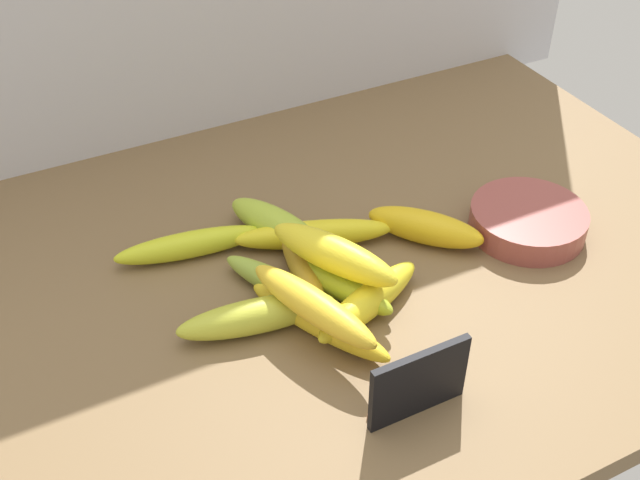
{
  "coord_description": "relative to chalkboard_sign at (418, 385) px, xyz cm",
  "views": [
    {
      "loc": [
        -36.51,
        -65.74,
        67.05
      ],
      "look_at": [
        -3.23,
        -0.39,
        8.0
      ],
      "focal_mm": 44.3,
      "sensor_mm": 36.0,
      "label": 1
    }
  ],
  "objects": [
    {
      "name": "counter_top",
      "position": [
        4.31,
        23.98,
        -5.36
      ],
      "size": [
        110.0,
        76.0,
        3.0
      ],
      "primitive_type": "cube",
      "color": "brown",
      "rests_on": "ground"
    },
    {
      "name": "chalkboard_sign",
      "position": [
        0.0,
        0.0,
        0.0
      ],
      "size": [
        11.0,
        1.8,
        8.4
      ],
      "color": "black",
      "rests_on": "counter_top"
    },
    {
      "name": "fruit_bowl",
      "position": [
        28.88,
        18.55,
        -2.13
      ],
      "size": [
        15.11,
        15.11,
        3.45
      ],
      "primitive_type": "cylinder",
      "color": "#94463F",
      "rests_on": "counter_top"
    },
    {
      "name": "banana_0",
      "position": [
        -4.76,
        21.34,
        -2.23
      ],
      "size": [
        10.9,
        17.4,
        3.25
      ],
      "primitive_type": "ellipsoid",
      "rotation": [
        0.0,
        0.0,
        2.04
      ],
      "color": "#90AA38",
      "rests_on": "counter_top"
    },
    {
      "name": "banana_1",
      "position": [
        -1.08,
        24.56,
        -2.24
      ],
      "size": [
        6.92,
        19.42,
        3.24
      ],
      "primitive_type": "ellipsoid",
      "rotation": [
        0.0,
        0.0,
        4.52
      ],
      "color": "#B88D26",
      "rests_on": "counter_top"
    },
    {
      "name": "banana_2",
      "position": [
        -0.93,
        31.89,
        -1.66
      ],
      "size": [
        10.12,
        15.91,
        4.39
      ],
      "primitive_type": "ellipsoid",
      "rotation": [
        0.0,
        0.0,
        5.12
      ],
      "color": "#A2BB34",
      "rests_on": "counter_top"
    },
    {
      "name": "banana_3",
      "position": [
        -12.06,
        33.8,
        -2.15
      ],
      "size": [
        19.15,
        6.27,
        3.41
      ],
      "primitive_type": "ellipsoid",
      "rotation": [
        0.0,
        0.0,
        6.13
      ],
      "color": "#C7CF24",
      "rests_on": "counter_top"
    },
    {
      "name": "banana_4",
      "position": [
        15.85,
        22.95,
        -1.69
      ],
      "size": [
        13.28,
        14.38,
        4.34
      ],
      "primitive_type": "ellipsoid",
      "rotation": [
        0.0,
        0.0,
        5.43
      ],
      "color": "gold",
      "rests_on": "counter_top"
    },
    {
      "name": "banana_5",
      "position": [
        2.7,
        28.55,
        -2.06
      ],
      "size": [
        20.38,
        10.21,
        3.6
      ],
      "primitive_type": "ellipsoid",
      "rotation": [
        0.0,
        0.0,
        2.8
      ],
      "color": "yellow",
      "rests_on": "counter_top"
    },
    {
      "name": "banana_6",
      "position": [
        -9.73,
        17.98,
        -1.83
      ],
      "size": [
        18.69,
        7.1,
        4.05
      ],
      "primitive_type": "ellipsoid",
      "rotation": [
        0.0,
        0.0,
        2.97
      ],
      "color": "gold",
      "rests_on": "counter_top"
    },
    {
      "name": "banana_7",
      "position": [
        -3.76,
        14.38,
        -2.17
      ],
      "size": [
        11.28,
        18.84,
        3.37
      ],
      "primitive_type": "ellipsoid",
      "rotation": [
        0.0,
        0.0,
        2.01
      ],
      "color": "yellow",
      "rests_on": "counter_top"
    },
    {
      "name": "banana_8",
      "position": [
        2.75,
        14.57,
        -1.95
      ],
      "size": [
        17.29,
        9.83,
        3.81
      ],
      "primitive_type": "ellipsoid",
      "rotation": [
        0.0,
        0.0,
        3.52
      ],
      "color": "yellow",
      "rests_on": "counter_top"
    },
    {
      "name": "banana_9",
      "position": [
        1.03,
        18.76,
        -2.1
      ],
      "size": [
        9.7,
        15.47,
        3.51
      ],
      "primitive_type": "ellipsoid",
      "rotation": [
        0.0,
        0.0,
        2.01
      ],
      "color": "#9EB326",
      "rests_on": "counter_top"
    },
    {
      "name": "banana_10",
      "position": [
        -4.79,
        13.69,
        1.34
      ],
      "size": [
        9.4,
        18.18,
        3.64
      ],
      "primitive_type": "ellipsoid",
      "rotation": [
        0.0,
        0.0,
        1.91
      ],
      "color": "yellow",
      "rests_on": "banana_7"
    },
    {
      "name": "banana_11",
      "position": [
        0.96,
        19.82,
        1.81
      ],
      "size": [
        11.8,
        17.14,
        4.31
      ],
      "primitive_type": "ellipsoid",
      "rotation": [
        0.0,
        0.0,
        2.06
      ],
      "color": "yellow",
      "rests_on": "banana_9"
    }
  ]
}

